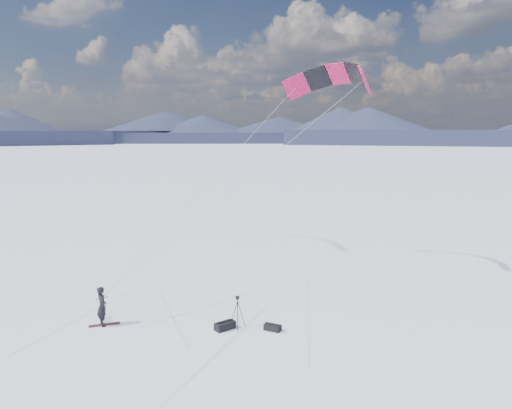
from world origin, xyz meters
name	(u,v)px	position (x,y,z in m)	size (l,w,h in m)	color
ground	(185,327)	(0.00, 0.00, 0.00)	(1800.00, 1800.00, 0.00)	white
horizon_hills	(182,223)	(0.00, 0.00, 4.61)	(704.84, 706.81, 10.44)	black
snow_tracks	(153,334)	(-1.44, -0.32, 0.00)	(13.93, 10.25, 0.01)	silver
snowkiter	(103,326)	(-3.29, 1.44, 0.00)	(0.64, 0.42, 1.76)	black
snowboard	(104,325)	(-3.23, 1.47, 0.02)	(1.32, 0.25, 0.04)	maroon
tripod	(237,308)	(2.10, -1.01, 0.93)	(0.65, 0.69, 1.44)	black
gear_bag_a	(225,326)	(1.54, -0.95, 0.17)	(0.97, 0.66, 0.40)	black
gear_bag_b	(273,327)	(3.39, -1.81, 0.14)	(0.73, 0.77, 0.33)	black
power_kite	(332,80)	(10.38, 5.67, 11.38)	(15.10, 7.30, 11.11)	#BF1147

